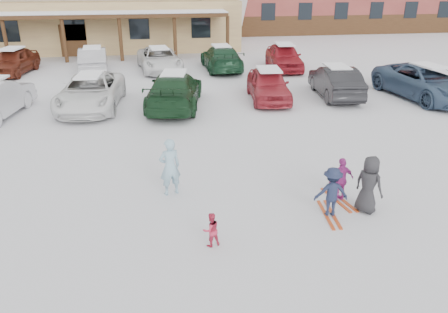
{
  "coord_description": "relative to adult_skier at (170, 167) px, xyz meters",
  "views": [
    {
      "loc": [
        -1.33,
        -9.58,
        5.53
      ],
      "look_at": [
        0.3,
        1.0,
        1.0
      ],
      "focal_mm": 35.0,
      "sensor_mm": 36.0,
      "label": 1
    }
  ],
  "objects": [
    {
      "name": "ground",
      "position": [
        1.15,
        -1.0,
        -0.79
      ],
      "size": [
        160.0,
        160.0,
        0.0
      ],
      "primitive_type": "plane",
      "color": "silver",
      "rests_on": "ground"
    },
    {
      "name": "adult_skier",
      "position": [
        0.0,
        0.0,
        0.0
      ],
      "size": [
        0.66,
        0.53,
        1.58
      ],
      "primitive_type": "imported",
      "rotation": [
        0.0,
        0.0,
        3.43
      ],
      "color": "#8BB4C6",
      "rests_on": "ground"
    },
    {
      "name": "toddler_red",
      "position": [
        0.77,
        -2.57,
        -0.4
      ],
      "size": [
        0.46,
        0.41,
        0.79
      ],
      "primitive_type": "imported",
      "rotation": [
        0.0,
        0.0,
        3.46
      ],
      "color": "#C42B48",
      "rests_on": "ground"
    },
    {
      "name": "child_navy",
      "position": [
        3.81,
        -1.73,
        -0.16
      ],
      "size": [
        0.86,
        0.55,
        1.27
      ],
      "primitive_type": "imported",
      "rotation": [
        0.0,
        0.0,
        3.05
      ],
      "color": "#1A213B",
      "rests_on": "ground"
    },
    {
      "name": "skis_child_navy",
      "position": [
        3.81,
        -1.73,
        -0.78
      ],
      "size": [
        0.33,
        1.41,
        0.03
      ],
      "primitive_type": "cube",
      "rotation": [
        0.0,
        0.0,
        3.05
      ],
      "color": "#B8431A",
      "rests_on": "ground"
    },
    {
      "name": "child_magenta",
      "position": [
        4.35,
        -1.05,
        -0.19
      ],
      "size": [
        0.74,
        0.41,
        1.2
      ],
      "primitive_type": "imported",
      "rotation": [
        0.0,
        0.0,
        3.32
      ],
      "color": "#AC318E",
      "rests_on": "ground"
    },
    {
      "name": "skis_child_magenta",
      "position": [
        4.35,
        -1.05,
        -0.78
      ],
      "size": [
        0.44,
        1.41,
        0.03
      ],
      "primitive_type": "cube",
      "rotation": [
        0.0,
        0.0,
        3.32
      ],
      "color": "#B8431A",
      "rests_on": "ground"
    },
    {
      "name": "bystander_dark",
      "position": [
        4.78,
        -1.68,
        -0.05
      ],
      "size": [
        0.79,
        0.86,
        1.48
      ],
      "primitive_type": "imported",
      "rotation": [
        0.0,
        0.0,
        2.15
      ],
      "color": "#28272A",
      "rests_on": "ground"
    },
    {
      "name": "parked_car_2",
      "position": [
        -3.09,
        8.65,
        -0.06
      ],
      "size": [
        2.78,
        5.43,
        1.47
      ],
      "primitive_type": "imported",
      "rotation": [
        0.0,
        0.0,
        -0.07
      ],
      "color": "white",
      "rests_on": "ground"
    },
    {
      "name": "parked_car_3",
      "position": [
        0.53,
        8.21,
        -0.03
      ],
      "size": [
        2.99,
        5.56,
        1.53
      ],
      "primitive_type": "imported",
      "rotation": [
        0.0,
        0.0,
        2.98
      ],
      "color": "#17381E",
      "rests_on": "ground"
    },
    {
      "name": "parked_car_4",
      "position": [
        4.88,
        8.78,
        -0.07
      ],
      "size": [
        2.07,
        4.38,
        1.45
      ],
      "primitive_type": "imported",
      "rotation": [
        0.0,
        0.0,
        -0.09
      ],
      "color": "#AB2B36",
      "rests_on": "ground"
    },
    {
      "name": "parked_car_5",
      "position": [
        8.17,
        8.85,
        -0.06
      ],
      "size": [
        1.93,
        4.56,
        1.46
      ],
      "primitive_type": "imported",
      "rotation": [
        0.0,
        0.0,
        3.05
      ],
      "color": "black",
      "rests_on": "ground"
    },
    {
      "name": "parked_car_6",
      "position": [
        12.26,
        7.9,
        -0.01
      ],
      "size": [
        3.3,
        5.92,
        1.57
      ],
      "primitive_type": "imported",
      "rotation": [
        0.0,
        0.0,
        0.13
      ],
      "color": "#3B516F",
      "rests_on": "ground"
    },
    {
      "name": "parked_car_8",
      "position": [
        -8.43,
        16.55,
        -0.05
      ],
      "size": [
        2.39,
        4.56,
        1.48
      ],
      "primitive_type": "imported",
      "rotation": [
        0.0,
        0.0,
        -0.15
      ],
      "color": "maroon",
      "rests_on": "ground"
    },
    {
      "name": "parked_car_9",
      "position": [
        -3.9,
        16.44,
        -0.07
      ],
      "size": [
        1.94,
        4.52,
        1.45
      ],
      "primitive_type": "imported",
      "rotation": [
        0.0,
        0.0,
        3.24
      ],
      "color": "#AEADB2",
      "rests_on": "ground"
    },
    {
      "name": "parked_car_10",
      "position": [
        0.0,
        16.14,
        -0.1
      ],
      "size": [
        2.92,
        5.25,
        1.39
      ],
      "primitive_type": "imported",
      "rotation": [
        0.0,
        0.0,
        0.13
      ],
      "color": "white",
      "rests_on": "ground"
    },
    {
      "name": "parked_car_11",
      "position": [
        3.72,
        15.8,
        -0.06
      ],
      "size": [
        2.21,
        5.09,
        1.46
      ],
      "primitive_type": "imported",
      "rotation": [
        0.0,
        0.0,
        3.17
      ],
      "color": "#183F26",
      "rests_on": "ground"
    },
    {
      "name": "parked_car_12",
      "position": [
        7.51,
        15.35,
        -0.02
      ],
      "size": [
        2.18,
        4.66,
        1.54
      ],
      "primitive_type": "imported",
      "rotation": [
        0.0,
        0.0,
        -0.08
      ],
      "color": "maroon",
      "rests_on": "ground"
    }
  ]
}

